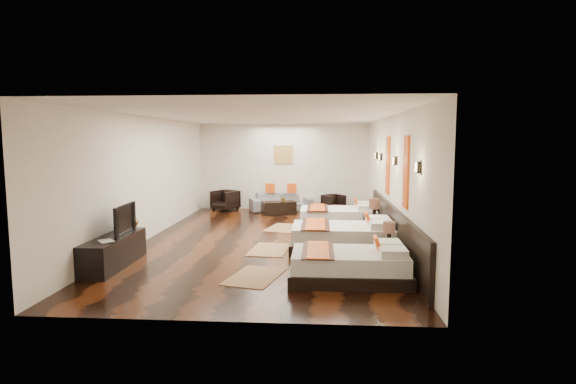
# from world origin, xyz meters

# --- Properties ---
(floor) EXTENTS (5.50, 9.50, 0.01)m
(floor) POSITION_xyz_m (0.00, 0.00, 0.00)
(floor) COLOR black
(floor) RESTS_ON ground
(ceiling) EXTENTS (5.50, 9.50, 0.01)m
(ceiling) POSITION_xyz_m (0.00, 0.00, 2.80)
(ceiling) COLOR white
(ceiling) RESTS_ON floor
(back_wall) EXTENTS (5.50, 0.01, 2.80)m
(back_wall) POSITION_xyz_m (0.00, 4.75, 1.40)
(back_wall) COLOR silver
(back_wall) RESTS_ON floor
(left_wall) EXTENTS (0.01, 9.50, 2.80)m
(left_wall) POSITION_xyz_m (-2.75, 0.00, 1.40)
(left_wall) COLOR silver
(left_wall) RESTS_ON floor
(right_wall) EXTENTS (0.01, 9.50, 2.80)m
(right_wall) POSITION_xyz_m (2.75, 0.00, 1.40)
(right_wall) COLOR silver
(right_wall) RESTS_ON floor
(headboard_panel) EXTENTS (0.08, 6.60, 0.90)m
(headboard_panel) POSITION_xyz_m (2.71, -0.80, 0.45)
(headboard_panel) COLOR black
(headboard_panel) RESTS_ON floor
(bed_near) EXTENTS (1.92, 1.21, 0.73)m
(bed_near) POSITION_xyz_m (1.69, -2.91, 0.25)
(bed_near) COLOR black
(bed_near) RESTS_ON floor
(bed_mid) EXTENTS (2.15, 1.35, 0.82)m
(bed_mid) POSITION_xyz_m (1.70, -0.92, 0.28)
(bed_mid) COLOR black
(bed_mid) RESTS_ON floor
(bed_far) EXTENTS (2.02, 1.27, 0.77)m
(bed_far) POSITION_xyz_m (1.70, 1.64, 0.26)
(bed_far) COLOR black
(bed_far) RESTS_ON floor
(nightstand_a) EXTENTS (0.41, 0.41, 0.81)m
(nightstand_a) POSITION_xyz_m (2.44, -1.97, 0.28)
(nightstand_a) COLOR black
(nightstand_a) RESTS_ON floor
(nightstand_b) EXTENTS (0.47, 0.47, 0.93)m
(nightstand_b) POSITION_xyz_m (2.44, 0.30, 0.33)
(nightstand_b) COLOR black
(nightstand_b) RESTS_ON floor
(jute_mat_near) EXTENTS (1.02, 1.35, 0.01)m
(jute_mat_near) POSITION_xyz_m (0.12, -2.84, 0.01)
(jute_mat_near) COLOR #98724D
(jute_mat_near) RESTS_ON floor
(jute_mat_mid) EXTENTS (0.86, 1.27, 0.01)m
(jute_mat_mid) POSITION_xyz_m (0.16, -0.94, 0.01)
(jute_mat_mid) COLOR #98724D
(jute_mat_mid) RESTS_ON floor
(jute_mat_far) EXTENTS (1.03, 1.35, 0.01)m
(jute_mat_far) POSITION_xyz_m (0.27, 1.45, 0.01)
(jute_mat_far) COLOR #98724D
(jute_mat_far) RESTS_ON floor
(tv_console) EXTENTS (0.50, 1.80, 0.55)m
(tv_console) POSITION_xyz_m (-2.50, -2.38, 0.28)
(tv_console) COLOR black
(tv_console) RESTS_ON floor
(tv) EXTENTS (0.17, 0.97, 0.55)m
(tv) POSITION_xyz_m (-2.45, -2.19, 0.83)
(tv) COLOR black
(tv) RESTS_ON tv_console
(book) EXTENTS (0.35, 0.36, 0.03)m
(book) POSITION_xyz_m (-2.50, -2.90, 0.56)
(book) COLOR black
(book) RESTS_ON tv_console
(figurine) EXTENTS (0.33, 0.33, 0.31)m
(figurine) POSITION_xyz_m (-2.50, -1.62, 0.71)
(figurine) COLOR brown
(figurine) RESTS_ON tv_console
(sofa) EXTENTS (2.12, 1.38, 0.58)m
(sofa) POSITION_xyz_m (-0.05, 4.45, 0.29)
(sofa) COLOR slate
(sofa) RESTS_ON floor
(armchair_left) EXTENTS (0.97, 0.98, 0.66)m
(armchair_left) POSITION_xyz_m (-1.85, 4.31, 0.33)
(armchair_left) COLOR black
(armchair_left) RESTS_ON floor
(armchair_right) EXTENTS (0.82, 0.83, 0.55)m
(armchair_right) POSITION_xyz_m (1.64, 4.32, 0.27)
(armchair_right) COLOR black
(armchair_right) RESTS_ON floor
(coffee_table) EXTENTS (1.11, 0.81, 0.40)m
(coffee_table) POSITION_xyz_m (-0.05, 3.64, 0.20)
(coffee_table) COLOR black
(coffee_table) RESTS_ON floor
(table_plant) EXTENTS (0.27, 0.24, 0.25)m
(table_plant) POSITION_xyz_m (0.09, 3.59, 0.53)
(table_plant) COLOR #276120
(table_plant) RESTS_ON coffee_table
(orange_panel_a) EXTENTS (0.04, 0.40, 1.30)m
(orange_panel_a) POSITION_xyz_m (2.73, -1.90, 1.70)
(orange_panel_a) COLOR #D86014
(orange_panel_a) RESTS_ON right_wall
(orange_panel_b) EXTENTS (0.04, 0.40, 1.30)m
(orange_panel_b) POSITION_xyz_m (2.73, 0.30, 1.70)
(orange_panel_b) COLOR #D86014
(orange_panel_b) RESTS_ON right_wall
(sconce_near) EXTENTS (0.07, 0.12, 0.18)m
(sconce_near) POSITION_xyz_m (2.70, -3.00, 1.85)
(sconce_near) COLOR black
(sconce_near) RESTS_ON right_wall
(sconce_mid) EXTENTS (0.07, 0.12, 0.18)m
(sconce_mid) POSITION_xyz_m (2.70, -0.80, 1.85)
(sconce_mid) COLOR black
(sconce_mid) RESTS_ON right_wall
(sconce_far) EXTENTS (0.07, 0.12, 0.18)m
(sconce_far) POSITION_xyz_m (2.70, 1.40, 1.85)
(sconce_far) COLOR black
(sconce_far) RESTS_ON right_wall
(sconce_lounge) EXTENTS (0.07, 0.12, 0.18)m
(sconce_lounge) POSITION_xyz_m (2.70, 2.30, 1.85)
(sconce_lounge) COLOR black
(sconce_lounge) RESTS_ON right_wall
(gold_artwork) EXTENTS (0.60, 0.04, 0.60)m
(gold_artwork) POSITION_xyz_m (0.00, 4.73, 1.80)
(gold_artwork) COLOR #AD873F
(gold_artwork) RESTS_ON back_wall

